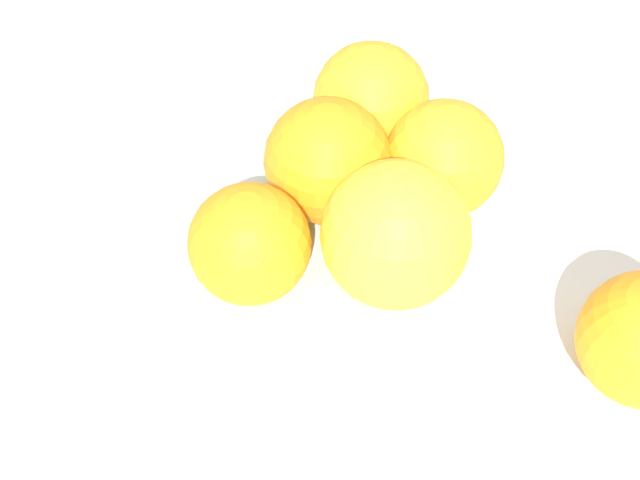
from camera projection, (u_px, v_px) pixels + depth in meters
The scene contains 7 objects.
ground_plane at pixel (320, 285), 57.13cm from camera, with size 110.00×110.00×2.00cm, color silver.
fruit_bowl at pixel (320, 247), 54.41cm from camera, with size 18.93×18.93×5.34cm.
orange_in_bowl_0 at pixel (365, 98), 53.53cm from camera, with size 6.68×6.68×6.68cm, color #F9A823.
orange_in_bowl_1 at pixel (330, 162), 50.12cm from camera, with size 6.90×6.90×6.90cm, color orange.
orange_in_bowl_2 at pixel (444, 159), 50.58cm from camera, with size 6.45×6.45×6.45cm, color #F9A823.
orange_in_bowl_3 at pixel (396, 235), 46.42cm from camera, with size 7.54×7.54×7.54cm, color yellow.
orange_in_bowl_4 at pixel (249, 244), 46.89cm from camera, with size 6.23×6.23×6.23cm, color orange.
Camera 1 is at (-30.98, -15.51, 44.51)cm, focal length 52.91 mm.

